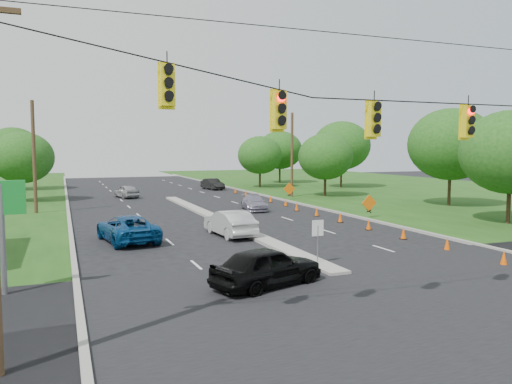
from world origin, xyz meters
name	(u,v)px	position (x,y,z in m)	size (l,w,h in m)	color
ground	(403,305)	(0.00, 0.00, 0.00)	(160.00, 160.00, 0.00)	black
cross_street	(403,305)	(0.00, 0.00, 0.00)	(160.00, 14.00, 0.02)	black
curb_left	(68,212)	(-10.10, 30.00, 0.00)	(0.25, 110.00, 0.16)	gray
curb_right	(291,203)	(10.10, 30.00, 0.00)	(0.25, 110.00, 0.16)	gray
median	(219,221)	(0.00, 21.00, 0.00)	(1.00, 34.00, 0.18)	gray
median_sign	(318,233)	(0.00, 6.00, 1.46)	(0.55, 0.06, 2.05)	gray
signal_span	(427,156)	(-0.05, -1.00, 4.97)	(25.60, 0.32, 9.00)	#422D1C
utility_pole_far_left	(34,157)	(-12.50, 30.00, 4.50)	(0.28, 0.28, 9.00)	#422D1C
utility_pole_far_right	(292,155)	(12.50, 35.00, 4.50)	(0.28, 0.28, 9.00)	#422D1C
cone_0	(504,258)	(7.74, 3.00, 0.35)	(0.32, 0.32, 0.70)	#F45602
cone_1	(447,244)	(7.74, 6.50, 0.35)	(0.32, 0.32, 0.70)	#F45602
cone_2	(403,233)	(7.74, 10.00, 0.35)	(0.32, 0.32, 0.70)	#F45602
cone_3	(369,225)	(7.74, 13.50, 0.35)	(0.32, 0.32, 0.70)	#F45602
cone_4	(340,217)	(7.74, 17.00, 0.35)	(0.32, 0.32, 0.70)	#F45602
cone_5	(317,212)	(7.74, 20.50, 0.35)	(0.32, 0.32, 0.70)	#F45602
cone_6	(297,207)	(7.74, 24.00, 0.35)	(0.32, 0.32, 0.70)	#F45602
cone_7	(286,202)	(8.34, 27.50, 0.35)	(0.32, 0.32, 0.70)	#F45602
cone_8	(271,199)	(8.34, 31.00, 0.35)	(0.32, 0.32, 0.70)	#F45602
cone_9	(257,195)	(8.34, 34.50, 0.35)	(0.32, 0.32, 0.70)	#F45602
cone_10	(246,193)	(8.34, 38.00, 0.35)	(0.32, 0.32, 0.70)	#F45602
cone_11	(236,190)	(8.34, 41.50, 0.35)	(0.32, 0.32, 0.70)	#F45602
work_sign_1	(369,204)	(10.80, 18.00, 1.09)	(1.27, 0.58, 1.37)	black
work_sign_2	(289,189)	(10.80, 32.00, 1.09)	(1.27, 0.58, 1.37)	black
tree_5	(22,157)	(-14.00, 40.00, 4.34)	(5.88, 5.88, 6.86)	black
tree_6	(13,151)	(-16.00, 55.00, 4.96)	(6.72, 6.72, 7.84)	black
tree_7	(511,152)	(18.00, 12.00, 4.96)	(6.72, 6.72, 7.84)	black
tree_8	(451,144)	(22.00, 22.00, 5.58)	(7.56, 7.56, 8.82)	black
tree_9	(325,157)	(16.00, 34.00, 4.34)	(5.88, 5.88, 6.86)	black
tree_10	(342,146)	(24.00, 44.00, 5.58)	(7.56, 7.56, 8.82)	black
tree_11	(280,150)	(20.00, 55.00, 4.96)	(6.72, 6.72, 7.84)	black
tree_12	(260,155)	(14.00, 48.00, 4.34)	(5.88, 5.88, 6.86)	black
black_sedan	(267,267)	(-3.40, 3.68, 0.77)	(1.83, 4.54, 1.55)	black
white_sedan	(230,223)	(-1.23, 14.68, 0.77)	(1.64, 4.69, 1.55)	#B4B2B2
blue_pickup	(127,228)	(-7.17, 14.98, 0.75)	(2.49, 5.41, 1.50)	navy
silver_car_far	(254,203)	(4.57, 25.74, 0.63)	(1.77, 4.35, 1.26)	gray
silver_car_oncoming	(126,191)	(-4.19, 40.61, 0.69)	(1.63, 4.05, 1.38)	#959599
dark_car_receding	(213,184)	(7.34, 47.60, 0.70)	(1.48, 4.25, 1.40)	black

